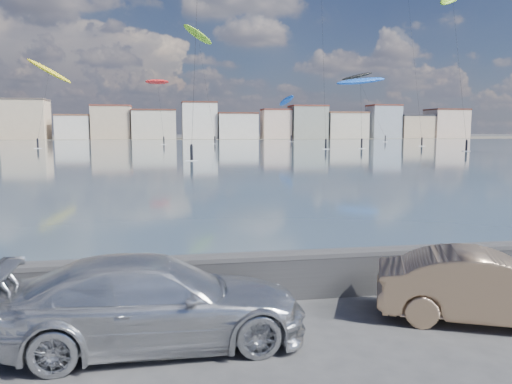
% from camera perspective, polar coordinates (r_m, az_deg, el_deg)
% --- Properties ---
extents(ground, '(700.00, 700.00, 0.00)m').
position_cam_1_polar(ground, '(8.48, -2.08, -18.53)').
color(ground, '#333335').
rests_on(ground, ground).
extents(bay_water, '(500.00, 177.00, 0.00)m').
position_cam_1_polar(bay_water, '(99.15, -9.41, 4.96)').
color(bay_water, '#384C5E').
rests_on(bay_water, ground).
extents(far_shore_strip, '(500.00, 60.00, 0.00)m').
position_cam_1_polar(far_shore_strip, '(207.61, -9.75, 6.07)').
color(far_shore_strip, '#4C473D').
rests_on(far_shore_strip, ground).
extents(seawall, '(400.00, 0.36, 1.08)m').
position_cam_1_polar(seawall, '(10.78, -4.10, -9.55)').
color(seawall, '#28282B').
rests_on(seawall, ground).
extents(far_buildings, '(240.79, 13.26, 14.60)m').
position_cam_1_polar(far_buildings, '(193.60, -9.37, 7.78)').
color(far_buildings, '#CCB293').
rests_on(far_buildings, ground).
extents(car_silver, '(5.26, 2.23, 1.51)m').
position_cam_1_polar(car_silver, '(8.90, -11.50, -12.14)').
color(car_silver, silver).
rests_on(car_silver, ground).
extents(car_champagne, '(4.35, 2.95, 1.36)m').
position_cam_1_polar(car_champagne, '(10.66, 24.98, -9.87)').
color(car_champagne, tan).
rests_on(car_champagne, ground).
extents(kitesurfer_1, '(5.06, 19.60, 14.98)m').
position_cam_1_polar(kitesurfer_1, '(164.50, 3.50, 10.31)').
color(kitesurfer_1, blue).
rests_on(kitesurfer_1, ground).
extents(kitesurfer_4, '(9.30, 17.89, 32.54)m').
position_cam_1_polar(kitesurfer_4, '(143.65, -6.66, 17.31)').
color(kitesurfer_4, '#8CD826').
rests_on(kitesurfer_4, ground).
extents(kitesurfer_5, '(11.01, 13.17, 15.22)m').
position_cam_1_polar(kitesurfer_5, '(109.62, 11.87, 12.26)').
color(kitesurfer_5, blue).
rests_on(kitesurfer_5, ground).
extents(kitesurfer_6, '(9.43, 14.12, 19.02)m').
position_cam_1_polar(kitesurfer_6, '(117.69, -22.57, 12.58)').
color(kitesurfer_6, yellow).
rests_on(kitesurfer_6, ground).
extents(kitesurfer_12, '(10.52, 15.93, 21.90)m').
position_cam_1_polar(kitesurfer_12, '(162.99, 11.51, 12.79)').
color(kitesurfer_12, black).
rests_on(kitesurfer_12, ground).
extents(kitesurfer_13, '(7.62, 13.50, 16.78)m').
position_cam_1_polar(kitesurfer_13, '(133.59, -11.20, 12.15)').
color(kitesurfer_13, red).
rests_on(kitesurfer_13, ground).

